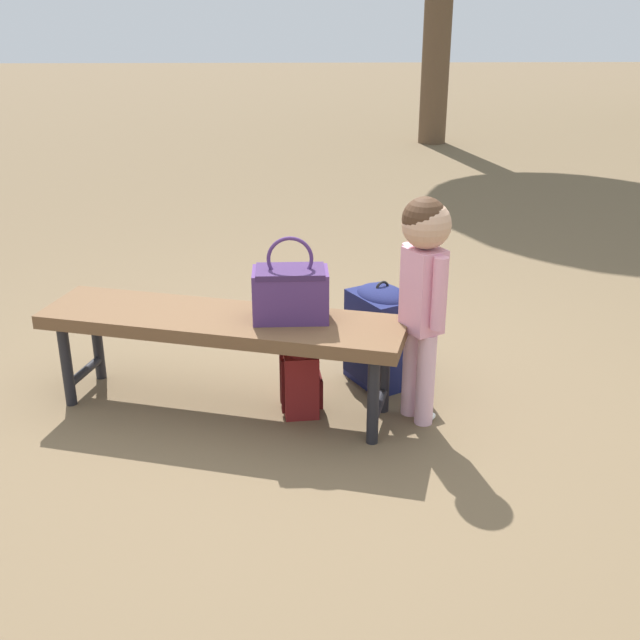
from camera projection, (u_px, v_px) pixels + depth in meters
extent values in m
plane|color=brown|center=(295.00, 419.00, 3.47)|extent=(40.00, 40.00, 0.00)
cube|color=brown|center=(222.00, 322.00, 3.41)|extent=(1.65, 0.81, 0.06)
cylinder|color=black|center=(384.00, 372.00, 3.47)|extent=(0.05, 0.05, 0.39)
cylinder|color=black|center=(373.00, 401.00, 3.22)|extent=(0.05, 0.05, 0.39)
cylinder|color=black|center=(97.00, 341.00, 3.78)|extent=(0.05, 0.05, 0.39)
cylinder|color=black|center=(67.00, 366.00, 3.53)|extent=(0.05, 0.05, 0.39)
cylinder|color=black|center=(378.00, 405.00, 3.38)|extent=(0.11, 0.28, 0.04)
cylinder|color=black|center=(85.00, 371.00, 3.69)|extent=(0.11, 0.28, 0.04)
cube|color=#4C2D66|center=(291.00, 295.00, 3.33)|extent=(0.32, 0.19, 0.22)
cube|color=#39224C|center=(290.00, 272.00, 3.29)|extent=(0.29, 0.19, 0.02)
torus|color=#4C2D66|center=(290.00, 259.00, 3.27)|extent=(0.20, 0.02, 0.20)
cylinder|color=#E5B2C6|center=(412.00, 370.00, 3.45)|extent=(0.08, 0.08, 0.42)
cylinder|color=#E5B2C6|center=(425.00, 379.00, 3.37)|extent=(0.08, 0.08, 0.42)
ellipsoid|color=white|center=(413.00, 408.00, 3.53)|extent=(0.10, 0.09, 0.04)
ellipsoid|color=white|center=(427.00, 417.00, 3.45)|extent=(0.10, 0.09, 0.04)
cube|color=pink|center=(423.00, 290.00, 3.26)|extent=(0.19, 0.20, 0.36)
cylinder|color=pink|center=(408.00, 279.00, 3.33)|extent=(0.06, 0.06, 0.31)
cylinder|color=pink|center=(439.00, 294.00, 3.17)|extent=(0.06, 0.06, 0.31)
sphere|color=tan|center=(426.00, 224.00, 3.15)|extent=(0.20, 0.20, 0.20)
sphere|color=#3F2819|center=(425.00, 220.00, 3.14)|extent=(0.19, 0.19, 0.19)
cube|color=#191E4C|center=(381.00, 339.00, 3.73)|extent=(0.34, 0.38, 0.45)
ellipsoid|color=#191E4C|center=(382.00, 297.00, 3.65)|extent=(0.33, 0.36, 0.10)
cube|color=black|center=(358.00, 357.00, 3.70)|extent=(0.13, 0.20, 0.20)
cube|color=black|center=(410.00, 339.00, 3.73)|extent=(0.04, 0.05, 0.38)
cube|color=black|center=(393.00, 329.00, 3.84)|extent=(0.04, 0.05, 0.38)
torus|color=black|center=(382.00, 288.00, 3.63)|extent=(0.07, 0.05, 0.07)
cube|color=maroon|center=(300.00, 381.00, 3.49)|extent=(0.17, 0.22, 0.30)
ellipsoid|color=maroon|center=(300.00, 352.00, 3.44)|extent=(0.16, 0.21, 0.07)
cube|color=#4A1010|center=(319.00, 389.00, 3.52)|extent=(0.03, 0.14, 0.13)
cube|color=#4A1010|center=(281.00, 377.00, 3.53)|extent=(0.02, 0.03, 0.25)
cube|color=#4A1010|center=(283.00, 386.00, 3.44)|extent=(0.02, 0.03, 0.25)
torus|color=black|center=(300.00, 346.00, 3.43)|extent=(0.05, 0.01, 0.05)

